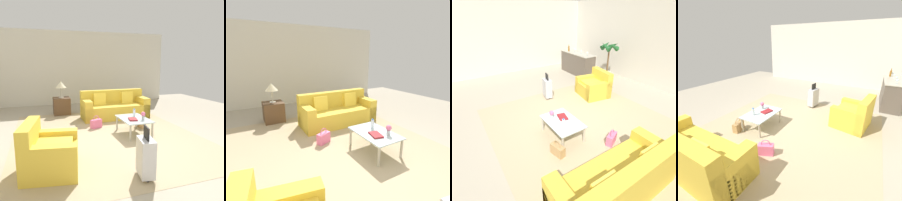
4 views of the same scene
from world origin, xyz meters
The scene contains 14 objects.
ground_plane centered at (0.00, 0.00, 0.00)m, with size 12.00×12.00×0.00m, color #A89E89.
wall_right centered at (5.06, 0.00, 1.55)m, with size 0.12×8.00×3.10m, color beige.
area_rug centered at (0.60, 0.20, 0.00)m, with size 5.20×4.40×0.01m, color tan.
couch centered at (2.19, -0.60, 0.31)m, with size 0.85×2.15×0.90m.
armchair centered at (-0.89, 1.67, 0.30)m, with size 1.12×1.03×0.86m.
coffee_table centered at (0.40, -0.50, 0.37)m, with size 1.00×0.67×0.42m.
water_bottle centered at (0.60, -0.60, 0.51)m, with size 0.06×0.06×0.20m.
coffee_table_book centered at (0.28, -0.42, 0.43)m, with size 0.29×0.19×0.03m, color maroon.
flower_vase centered at (0.18, -0.65, 0.54)m, with size 0.11×0.11×0.21m.
side_table centered at (3.20, 1.00, 0.29)m, with size 0.57×0.57×0.59m, color #513823.
table_lamp centered at (3.20, 1.00, 1.03)m, with size 0.36×0.36×0.57m.
suitcase_silver centered at (-1.60, 0.20, 0.36)m, with size 0.43×0.29×0.85m.
handbag_pink centered at (1.23, 0.27, 0.13)m, with size 0.26×0.35×0.36m.
handbag_tan centered at (0.87, -0.92, 0.13)m, with size 0.34×0.20×0.36m.
Camera 1 is at (-4.49, 1.75, 1.84)m, focal length 35.00 mm.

